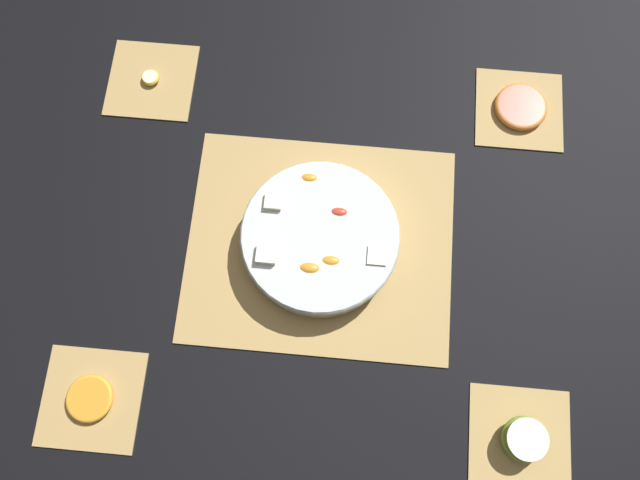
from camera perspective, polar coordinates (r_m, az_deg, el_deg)
ground_plane at (r=1.03m, az=-0.00°, el=-0.42°), size 6.00×6.00×0.00m
bamboo_mat_center at (r=1.03m, az=-0.00°, el=-0.37°), size 0.44×0.37×0.01m
coaster_mat_near_left at (r=1.18m, az=17.76°, el=11.32°), size 0.15×0.15×0.01m
coaster_mat_near_right at (r=1.19m, az=-15.15°, el=13.95°), size 0.15×0.15×0.01m
coaster_mat_far_left at (r=1.03m, az=17.80°, el=-16.92°), size 0.15×0.15×0.01m
coaster_mat_far_right at (r=1.05m, az=-20.18°, el=-13.47°), size 0.15×0.15×0.01m
fruit_salad_bowl at (r=1.00m, az=-0.04°, el=0.17°), size 0.25×0.25×0.07m
apple_half at (r=1.01m, az=18.20°, el=-16.91°), size 0.07×0.07×0.04m
orange_slice_whole at (r=1.04m, az=-20.33°, el=-13.44°), size 0.07×0.07×0.01m
banana_coin_single at (r=1.19m, az=-15.25°, el=14.13°), size 0.03×0.03×0.01m
grapefruit_slice at (r=1.17m, az=17.89°, el=11.52°), size 0.09×0.09×0.01m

